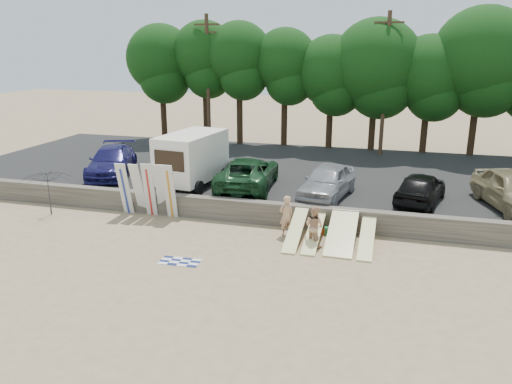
% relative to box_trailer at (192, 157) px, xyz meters
% --- Properties ---
extents(ground, '(120.00, 120.00, 0.00)m').
position_rel_box_trailer_xyz_m(ground, '(7.01, -5.66, -2.22)').
color(ground, tan).
rests_on(ground, ground).
extents(seawall, '(44.00, 0.50, 1.00)m').
position_rel_box_trailer_xyz_m(seawall, '(7.01, -2.66, -1.72)').
color(seawall, '#6B6356').
rests_on(seawall, ground).
extents(parking_lot, '(44.00, 14.50, 0.70)m').
position_rel_box_trailer_xyz_m(parking_lot, '(7.01, 4.84, -1.87)').
color(parking_lot, '#282828').
rests_on(parking_lot, ground).
extents(treeline, '(33.34, 6.21, 9.38)m').
position_rel_box_trailer_xyz_m(treeline, '(8.90, 11.90, 4.24)').
color(treeline, '#382616').
rests_on(treeline, parking_lot).
extents(utility_poles, '(25.80, 0.26, 9.00)m').
position_rel_box_trailer_xyz_m(utility_poles, '(9.01, 10.34, 3.21)').
color(utility_poles, '#473321').
rests_on(utility_poles, parking_lot).
extents(box_trailer, '(2.85, 4.48, 2.70)m').
position_rel_box_trailer_xyz_m(box_trailer, '(0.00, 0.00, 0.00)').
color(box_trailer, white).
rests_on(box_trailer, parking_lot).
extents(car_0, '(3.86, 5.77, 1.55)m').
position_rel_box_trailer_xyz_m(car_0, '(-5.15, 0.81, -0.74)').
color(car_0, '#181750').
rests_on(car_0, parking_lot).
extents(car_1, '(3.11, 5.82, 1.56)m').
position_rel_box_trailer_xyz_m(car_1, '(2.85, 0.41, -0.74)').
color(car_1, '#163D1F').
rests_on(car_1, parking_lot).
extents(car_2, '(2.62, 4.84, 1.56)m').
position_rel_box_trailer_xyz_m(car_2, '(6.95, -0.23, -0.73)').
color(car_2, '#97979B').
rests_on(car_2, parking_lot).
extents(car_3, '(2.70, 4.57, 1.46)m').
position_rel_box_trailer_xyz_m(car_3, '(11.17, -0.00, -0.79)').
color(car_3, black).
rests_on(car_3, parking_lot).
extents(surfboard_upright_0, '(0.54, 0.70, 2.54)m').
position_rel_box_trailer_xyz_m(surfboard_upright_0, '(-2.04, -3.27, -0.95)').
color(surfboard_upright_0, silver).
rests_on(surfboard_upright_0, ground).
extents(surfboard_upright_1, '(0.55, 0.79, 2.52)m').
position_rel_box_trailer_xyz_m(surfboard_upright_1, '(-1.39, -3.14, -0.95)').
color(surfboard_upright_1, silver).
rests_on(surfboard_upright_1, ground).
extents(surfboard_upright_2, '(0.55, 0.58, 2.57)m').
position_rel_box_trailer_xyz_m(surfboard_upright_2, '(-0.83, -3.16, -0.93)').
color(surfboard_upright_2, silver).
rests_on(surfboard_upright_2, ground).
extents(surfboard_upright_3, '(0.60, 0.73, 2.54)m').
position_rel_box_trailer_xyz_m(surfboard_upright_3, '(-0.29, -3.02, -0.94)').
color(surfboard_upright_3, silver).
rests_on(surfboard_upright_3, ground).
extents(surfboard_upright_4, '(0.51, 0.54, 2.57)m').
position_rel_box_trailer_xyz_m(surfboard_upright_4, '(0.21, -3.19, -0.93)').
color(surfboard_upright_4, silver).
rests_on(surfboard_upright_4, ground).
extents(surfboard_low_0, '(0.56, 2.88, 0.96)m').
position_rel_box_trailer_xyz_m(surfboard_low_0, '(6.26, -4.36, -1.73)').
color(surfboard_low_0, '#F2EC99').
rests_on(surfboard_low_0, ground).
extents(surfboard_low_1, '(0.56, 2.92, 0.83)m').
position_rel_box_trailer_xyz_m(surfboard_low_1, '(7.01, -4.30, -1.80)').
color(surfboard_low_1, '#F2EC99').
rests_on(surfboard_low_1, ground).
extents(surfboard_low_2, '(0.56, 2.87, 1.01)m').
position_rel_box_trailer_xyz_m(surfboard_low_2, '(7.84, -4.22, -1.71)').
color(surfboard_low_2, '#F2EC99').
rests_on(surfboard_low_2, ground).
extents(surfboard_low_3, '(0.56, 2.87, 1.01)m').
position_rel_box_trailer_xyz_m(surfboard_low_3, '(8.38, -4.24, -1.71)').
color(surfboard_low_3, '#F2EC99').
rests_on(surfboard_low_3, ground).
extents(surfboard_low_4, '(0.56, 2.92, 0.84)m').
position_rel_box_trailer_xyz_m(surfboard_low_4, '(9.10, -4.27, -1.79)').
color(surfboard_low_4, '#F2EC99').
rests_on(surfboard_low_4, ground).
extents(beachgoer_a, '(0.74, 0.73, 1.72)m').
position_rel_box_trailer_xyz_m(beachgoer_a, '(5.75, -3.81, -1.35)').
color(beachgoer_a, tan).
rests_on(beachgoer_a, ground).
extents(beachgoer_b, '(1.00, 0.93, 1.64)m').
position_rel_box_trailer_xyz_m(beachgoer_b, '(7.06, -4.65, -1.40)').
color(beachgoer_b, tan).
rests_on(beachgoer_b, ground).
extents(cooler, '(0.42, 0.36, 0.32)m').
position_rel_box_trailer_xyz_m(cooler, '(7.49, -3.26, -2.06)').
color(cooler, '#279248').
rests_on(cooler, ground).
extents(gear_bag, '(0.34, 0.30, 0.22)m').
position_rel_box_trailer_xyz_m(gear_bag, '(7.25, -3.26, -2.11)').
color(gear_bag, '#C14416').
rests_on(gear_bag, ground).
extents(beach_towel, '(1.56, 1.56, 0.00)m').
position_rel_box_trailer_xyz_m(beach_towel, '(2.56, -7.50, -2.21)').
color(beach_towel, white).
rests_on(beach_towel, ground).
extents(beach_umbrella, '(2.50, 2.54, 2.11)m').
position_rel_box_trailer_xyz_m(beach_umbrella, '(-5.46, -4.26, -1.16)').
color(beach_umbrella, '#222129').
rests_on(beach_umbrella, ground).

